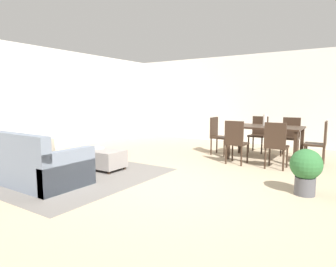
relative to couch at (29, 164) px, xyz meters
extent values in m
plane|color=tan|center=(2.10, 1.16, -0.29)|extent=(10.80, 10.80, 0.00)
cube|color=silver|center=(2.10, 6.16, 1.06)|extent=(9.00, 0.12, 2.70)
cube|color=silver|center=(-2.40, 1.66, 1.06)|extent=(0.12, 11.00, 2.70)
cube|color=slate|center=(0.14, 0.66, -0.29)|extent=(3.00, 2.80, 0.01)
cube|color=slate|center=(0.00, 0.05, -0.08)|extent=(2.06, 0.94, 0.42)
cube|color=slate|center=(0.00, -0.34, 0.35)|extent=(2.06, 0.16, 0.44)
cube|color=slate|center=(-0.96, 0.05, 0.02)|extent=(0.14, 0.94, 0.62)
cube|color=slate|center=(0.96, 0.05, 0.02)|extent=(0.14, 0.94, 0.62)
cube|color=tan|center=(-0.60, -0.09, 0.29)|extent=(0.34, 0.10, 0.33)
cube|color=silver|center=(-0.20, -0.08, 0.30)|extent=(0.35, 0.11, 0.35)
cube|color=slate|center=(0.20, -0.09, 0.30)|extent=(0.34, 0.09, 0.34)
cube|color=tan|center=(0.60, -0.08, 0.31)|extent=(0.37, 0.12, 0.37)
cube|color=gray|center=(0.28, 1.26, -0.07)|extent=(1.12, 0.52, 0.32)
cylinder|color=#332319|center=(-0.23, 1.47, -0.26)|extent=(0.05, 0.05, 0.06)
cylinder|color=#332319|center=(0.79, 1.47, -0.26)|extent=(0.05, 0.05, 0.06)
cylinder|color=#332319|center=(-0.23, 1.05, -0.26)|extent=(0.05, 0.05, 0.06)
cylinder|color=#332319|center=(0.79, 1.05, -0.26)|extent=(0.05, 0.05, 0.06)
cylinder|color=olive|center=(-1.16, 0.26, -0.02)|extent=(0.04, 0.04, 0.54)
cube|color=#332319|center=(2.81, 3.95, 0.45)|extent=(1.55, 0.93, 0.04)
cube|color=#332319|center=(2.09, 4.36, 0.07)|extent=(0.07, 0.07, 0.72)
cube|color=#332319|center=(3.52, 4.36, 0.07)|extent=(0.07, 0.07, 0.72)
cube|color=#332319|center=(2.09, 3.55, 0.07)|extent=(0.07, 0.07, 0.72)
cube|color=#332319|center=(3.52, 3.55, 0.07)|extent=(0.07, 0.07, 0.72)
cube|color=#332319|center=(2.43, 3.19, 0.14)|extent=(0.42, 0.42, 0.04)
cube|color=#332319|center=(2.42, 3.01, 0.39)|extent=(0.40, 0.06, 0.47)
cylinder|color=#332319|center=(2.27, 3.37, -0.09)|extent=(0.04, 0.04, 0.41)
cylinder|color=#332319|center=(2.61, 3.35, -0.09)|extent=(0.04, 0.04, 0.41)
cylinder|color=#332319|center=(2.25, 3.03, -0.09)|extent=(0.04, 0.04, 0.41)
cylinder|color=#332319|center=(2.59, 3.01, -0.09)|extent=(0.04, 0.04, 0.41)
cube|color=#332319|center=(3.23, 3.22, 0.14)|extent=(0.40, 0.40, 0.04)
cube|color=#332319|center=(3.23, 3.04, 0.39)|extent=(0.40, 0.04, 0.47)
cylinder|color=#332319|center=(3.06, 3.39, -0.09)|extent=(0.04, 0.04, 0.41)
cylinder|color=#332319|center=(3.40, 3.39, -0.09)|extent=(0.04, 0.04, 0.41)
cylinder|color=#332319|center=(3.06, 3.05, -0.09)|extent=(0.04, 0.04, 0.41)
cylinder|color=#332319|center=(3.40, 3.05, -0.09)|extent=(0.04, 0.04, 0.41)
cube|color=#332319|center=(2.42, 4.72, 0.14)|extent=(0.42, 0.42, 0.04)
cube|color=#332319|center=(2.43, 4.90, 0.39)|extent=(0.40, 0.06, 0.47)
cylinder|color=#332319|center=(2.58, 4.54, -0.09)|extent=(0.04, 0.04, 0.41)
cylinder|color=#332319|center=(2.24, 4.55, -0.09)|extent=(0.04, 0.04, 0.41)
cylinder|color=#332319|center=(2.60, 4.88, -0.09)|extent=(0.04, 0.04, 0.41)
cylinder|color=#332319|center=(2.26, 4.89, -0.09)|extent=(0.04, 0.04, 0.41)
cube|color=#332319|center=(3.21, 4.68, 0.14)|extent=(0.43, 0.43, 0.04)
cube|color=#332319|center=(3.20, 4.86, 0.39)|extent=(0.40, 0.07, 0.47)
cylinder|color=#332319|center=(3.39, 4.52, -0.09)|extent=(0.04, 0.04, 0.41)
cylinder|color=#332319|center=(3.05, 4.50, -0.09)|extent=(0.04, 0.04, 0.41)
cylinder|color=#332319|center=(3.37, 4.86, -0.09)|extent=(0.04, 0.04, 0.41)
cylinder|color=#332319|center=(3.03, 4.83, -0.09)|extent=(0.04, 0.04, 0.41)
cube|color=#332319|center=(3.83, 3.96, 0.14)|extent=(0.41, 0.41, 0.04)
cube|color=#332319|center=(4.01, 3.96, 0.39)|extent=(0.05, 0.40, 0.47)
cylinder|color=#332319|center=(3.66, 3.78, -0.09)|extent=(0.04, 0.04, 0.41)
cylinder|color=#332319|center=(3.65, 4.12, -0.09)|extent=(0.04, 0.04, 0.41)
cylinder|color=#332319|center=(4.00, 3.79, -0.09)|extent=(0.04, 0.04, 0.41)
cylinder|color=#332319|center=(3.99, 4.13, -0.09)|extent=(0.04, 0.04, 0.41)
cube|color=#332319|center=(1.75, 3.91, 0.14)|extent=(0.40, 0.40, 0.04)
cube|color=#332319|center=(1.57, 3.92, 0.39)|extent=(0.04, 0.40, 0.47)
cylinder|color=#332319|center=(1.92, 4.08, -0.09)|extent=(0.04, 0.04, 0.41)
cylinder|color=#332319|center=(1.92, 3.74, -0.09)|extent=(0.04, 0.04, 0.41)
cylinder|color=#332319|center=(1.58, 4.09, -0.09)|extent=(0.04, 0.04, 0.41)
cylinder|color=#332319|center=(1.58, 3.75, -0.09)|extent=(0.04, 0.04, 0.41)
cylinder|color=silver|center=(2.78, 4.00, 0.60)|extent=(0.09, 0.09, 0.26)
cube|color=silver|center=(0.18, 1.33, 0.11)|extent=(0.29, 0.24, 0.03)
cylinder|color=#4C4C51|center=(3.96, 1.78, -0.16)|extent=(0.28, 0.28, 0.26)
sphere|color=#2D6633|center=(3.96, 1.78, 0.16)|extent=(0.44, 0.44, 0.44)
camera|label=1|loc=(4.52, -2.64, 1.08)|focal=30.80mm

